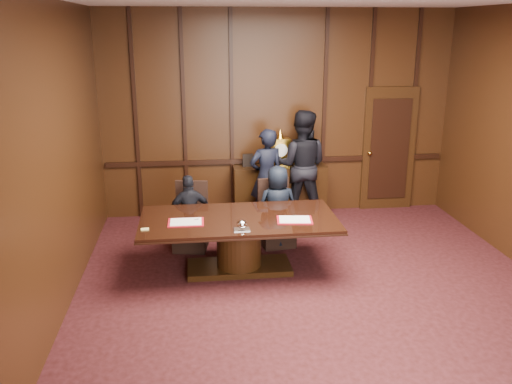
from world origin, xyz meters
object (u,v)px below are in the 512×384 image
(witness_left, at_px, (266,177))
(witness_right, at_px, (301,165))
(conference_table, at_px, (239,235))
(signatory_right, at_px, (278,207))
(sideboard, at_px, (280,189))
(signatory_left, at_px, (190,213))

(witness_left, xyz_separation_m, witness_right, (0.62, 0.20, 0.13))
(conference_table, relative_size, signatory_right, 2.10)
(sideboard, distance_m, signatory_right, 1.39)
(conference_table, xyz_separation_m, signatory_left, (-0.65, 0.80, 0.06))
(conference_table, height_order, signatory_right, signatory_right)
(signatory_left, xyz_separation_m, witness_left, (1.27, 1.00, 0.23))
(signatory_left, height_order, signatory_right, signatory_right)
(signatory_right, xyz_separation_m, witness_left, (-0.03, 1.00, 0.19))
(witness_left, bearing_deg, witness_right, -177.24)
(sideboard, relative_size, conference_table, 0.61)
(conference_table, xyz_separation_m, signatory_right, (0.65, 0.80, 0.11))
(sideboard, height_order, signatory_right, sideboard)
(sideboard, bearing_deg, witness_right, -25.09)
(sideboard, bearing_deg, signatory_right, -100.46)
(sideboard, height_order, conference_table, sideboard)
(signatory_left, bearing_deg, signatory_right, 168.85)
(signatory_left, bearing_deg, witness_right, -158.77)
(signatory_right, height_order, witness_right, witness_right)
(sideboard, xyz_separation_m, signatory_left, (-1.55, -1.36, 0.09))
(witness_left, bearing_deg, signatory_left, 23.58)
(conference_table, relative_size, witness_right, 1.39)
(witness_left, relative_size, witness_right, 0.86)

